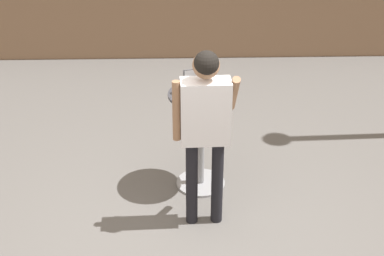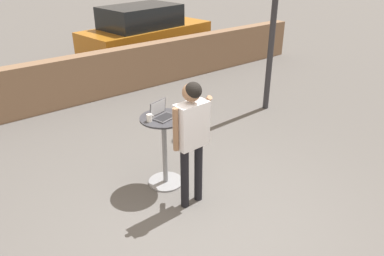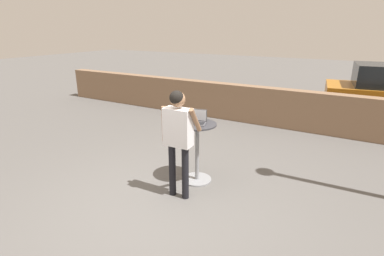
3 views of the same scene
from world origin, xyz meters
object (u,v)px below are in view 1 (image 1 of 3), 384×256
(laptop, at_px, (200,88))
(standing_person, at_px, (205,118))
(coffee_mug, at_px, (179,88))
(cafe_table, at_px, (201,132))

(laptop, distance_m, standing_person, 0.62)
(standing_person, bearing_deg, coffee_mug, 109.69)
(cafe_table, height_order, laptop, laptop)
(coffee_mug, height_order, standing_person, standing_person)
(laptop, bearing_deg, coffee_mug, -179.41)
(cafe_table, relative_size, standing_person, 0.61)
(cafe_table, distance_m, standing_person, 0.78)
(cafe_table, bearing_deg, coffee_mug, 177.60)
(coffee_mug, distance_m, standing_person, 0.66)
(coffee_mug, bearing_deg, cafe_table, -2.40)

